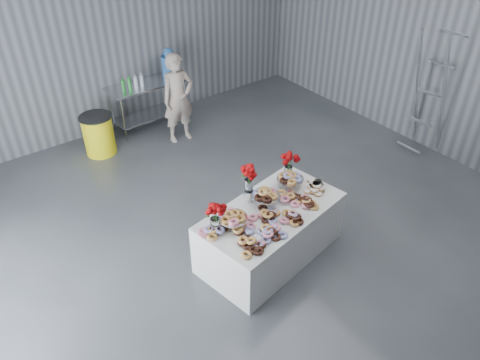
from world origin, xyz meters
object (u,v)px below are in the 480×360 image
Objects in this scene: person at (178,99)px; trash_barrel at (99,135)px; stepladder at (430,93)px; prep_table at (148,97)px; water_jug at (169,64)px; display_table at (271,232)px.

person is 1.53m from trash_barrel.
stepladder is at bearing -36.43° from trash_barrel.
prep_table is at bearing 109.84° from person.
water_jug is (0.50, -0.00, 0.53)m from prep_table.
stepladder is (2.86, -3.68, -0.05)m from water_jug.
person is at bearing -110.77° from water_jug.
person is 4.30m from stepladder.
display_table is at bearing -173.78° from stepladder.
trash_barrel is 5.70m from stepladder.
prep_table is at bearing 180.00° from water_jug.
water_jug is at bearing 73.89° from person.
stepladder reaches higher than water_jug.
display_table is 3.43× the size of water_jug.
trash_barrel is (-1.69, -0.33, -0.79)m from water_jug.
water_jug reaches higher than prep_table.
trash_barrel is at bearing 167.09° from person.
prep_table is 1.26m from trash_barrel.
prep_table is (0.45, 4.10, 0.24)m from display_table.
stepladder is at bearing 6.22° from display_table.
water_jug is 0.89m from person.
display_table reaches higher than trash_barrel.
water_jug is 0.34× the size of person.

